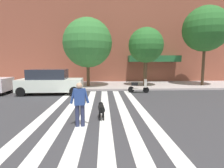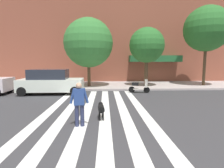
% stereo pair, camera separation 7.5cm
% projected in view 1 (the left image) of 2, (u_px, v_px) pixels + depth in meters
% --- Properties ---
extents(ground_plane, '(160.00, 160.00, 0.00)m').
position_uv_depth(ground_plane, '(95.00, 117.00, 7.92)').
color(ground_plane, '#353538').
extents(sidewalk_far, '(80.00, 6.00, 0.15)m').
position_uv_depth(sidewalk_far, '(100.00, 85.00, 18.05)').
color(sidewalk_far, '#B2A4A0').
rests_on(sidewalk_far, ground_plane).
extents(crosswalk_stripes, '(4.95, 13.85, 0.01)m').
position_uv_depth(crosswalk_stripes, '(95.00, 117.00, 7.92)').
color(crosswalk_stripes, silver).
rests_on(crosswalk_stripes, ground_plane).
extents(parked_car_behind_first, '(4.65, 2.05, 1.85)m').
position_uv_depth(parked_car_behind_first, '(50.00, 82.00, 13.46)').
color(parked_car_behind_first, silver).
rests_on(parked_car_behind_first, ground_plane).
extents(parked_scooter, '(1.63, 0.58, 1.11)m').
position_uv_depth(parked_scooter, '(139.00, 87.00, 14.06)').
color(parked_scooter, black).
rests_on(parked_scooter, ground_plane).
extents(street_tree_nearest, '(4.46, 4.46, 6.18)m').
position_uv_depth(street_tree_nearest, '(88.00, 43.00, 16.43)').
color(street_tree_nearest, '#4C3823').
rests_on(street_tree_nearest, sidewalk_far).
extents(street_tree_middle, '(3.22, 3.22, 5.38)m').
position_uv_depth(street_tree_middle, '(146.00, 45.00, 16.64)').
color(street_tree_middle, '#4C3823').
rests_on(street_tree_middle, sidewalk_far).
extents(street_tree_further, '(4.19, 4.19, 7.39)m').
position_uv_depth(street_tree_further, '(205.00, 29.00, 16.92)').
color(street_tree_further, '#4C3823').
rests_on(street_tree_further, sidewalk_far).
extents(pedestrian_dog_walker, '(0.71, 0.27, 1.64)m').
position_uv_depth(pedestrian_dog_walker, '(80.00, 102.00, 6.64)').
color(pedestrian_dog_walker, '#282D4C').
rests_on(pedestrian_dog_walker, ground_plane).
extents(dog_on_leash, '(0.30, 1.00, 0.65)m').
position_uv_depth(dog_on_leash, '(101.00, 108.00, 7.62)').
color(dog_on_leash, black).
rests_on(dog_on_leash, ground_plane).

